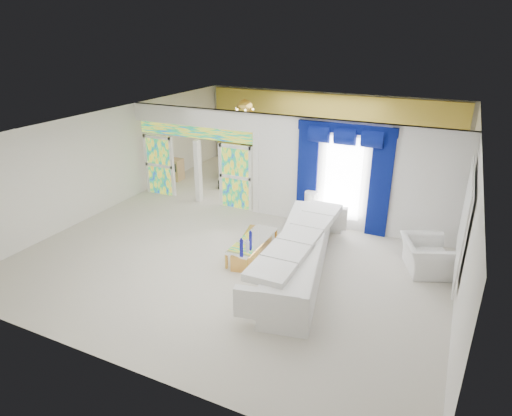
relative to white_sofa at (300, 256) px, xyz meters
The scene contains 22 objects.
floor 2.60m from the white_sofa, 132.64° to the left, with size 12.00×12.00×0.00m, color #B7AF9E.
dividing_wall 3.11m from the white_sofa, 81.92° to the left, with size 5.70×0.18×3.00m, color white.
dividing_header 5.89m from the white_sofa, 147.81° to the left, with size 4.30×0.18×0.55m, color white.
stained_panel_left 6.70m from the white_sofa, 154.34° to the left, with size 0.95×0.04×2.00m, color #994C3F.
stained_panel_right 4.32m from the white_sofa, 137.60° to the left, with size 0.95×0.04×2.00m, color #994C3F.
stained_transom 5.72m from the white_sofa, 147.81° to the left, with size 4.00×0.05×0.35m, color #994C3F.
window_pane 2.97m from the white_sofa, 86.71° to the left, with size 1.00×0.02×2.30m, color white.
blue_drape_left 3.04m from the white_sofa, 106.93° to the left, with size 0.55×0.10×2.80m, color #04074C.
blue_drape_right 3.15m from the white_sofa, 67.19° to the left, with size 0.55×0.10×2.80m, color #04074C.
blue_pelmet 3.65m from the white_sofa, 86.68° to the left, with size 2.60×0.12×0.25m, color #04074C.
wall_mirror 3.50m from the white_sofa, 15.53° to the left, with size 0.04×2.70×1.90m, color white.
gold_curtains 8.05m from the white_sofa, 102.59° to the left, with size 9.70×0.12×2.90m, color gold.
white_sofa is the anchor object (origin of this frame).
coffee_table 1.40m from the white_sofa, 167.47° to the left, with size 0.60×1.80×0.40m, color gold.
console_table 2.61m from the white_sofa, 97.42° to the left, with size 1.30×0.41×0.43m, color white.
table_lamp 2.67m from the white_sofa, 103.85° to the left, with size 0.36×0.36×0.58m, color silver.
armchair 2.90m from the white_sofa, 27.60° to the left, with size 1.15×1.01×0.75m, color silver.
grand_piano 7.19m from the white_sofa, 124.35° to the left, with size 1.46×1.91×0.96m, color black.
piano_bench 5.95m from the white_sofa, 133.08° to the left, with size 0.95×0.37×0.32m, color black.
tv_console 7.79m from the white_sofa, 146.18° to the left, with size 0.54×0.49×0.78m, color tan.
chandelier 7.01m from the white_sofa, 127.37° to the left, with size 0.60×0.60×0.60m, color gold.
decanters 1.37m from the white_sofa, behind, with size 0.17×0.54×0.24m.
Camera 1 is at (4.54, -10.19, 5.21)m, focal length 30.59 mm.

